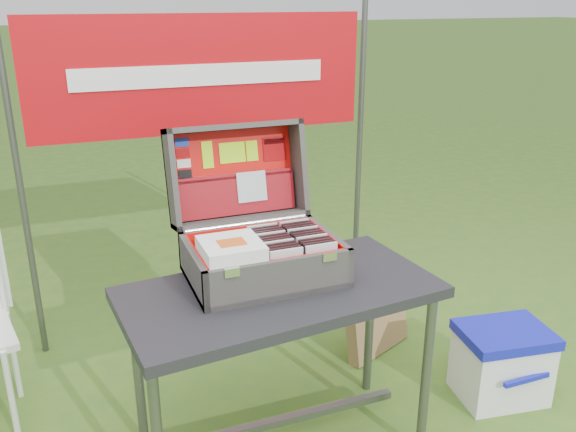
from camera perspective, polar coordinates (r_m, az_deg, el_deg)
name	(u,v)px	position (r m, az deg, el deg)	size (l,w,h in m)	color
table	(281,371)	(2.32, -0.71, -14.31)	(1.10, 0.55, 0.69)	black
table_top	(280,293)	(2.15, -0.74, -7.19)	(1.10, 0.55, 0.04)	black
table_leg_fr	(426,379)	(2.37, 12.77, -14.68)	(0.04, 0.04, 0.65)	#59595B
table_leg_bl	(138,372)	(2.41, -13.86, -14.01)	(0.04, 0.04, 0.65)	#59595B
table_leg_br	(370,324)	(2.67, 7.64, -9.99)	(0.04, 0.04, 0.65)	#59595B
table_brace	(281,421)	(2.45, -0.68, -18.63)	(0.95, 0.03, 0.03)	#59595B
suitcase	(257,207)	(2.18, -2.90, 0.81)	(0.53, 0.54, 0.50)	#5F5C57
suitcase_base_bottom	(264,275)	(2.22, -2.30, -5.51)	(0.53, 0.38, 0.02)	#5F5C57
suitcase_base_wall_front	(281,280)	(2.04, -0.65, -5.99)	(0.53, 0.02, 0.14)	#5F5C57
suitcase_base_wall_back	(248,242)	(2.35, -3.76, -2.41)	(0.53, 0.02, 0.14)	#5F5C57
suitcase_base_wall_left	(193,270)	(2.13, -8.87, -5.05)	(0.02, 0.38, 0.14)	#5F5C57
suitcase_base_wall_right	(328,249)	(2.28, 3.78, -3.12)	(0.02, 0.38, 0.14)	#5F5C57
suitcase_liner_floor	(264,271)	(2.21, -2.30, -5.20)	(0.49, 0.34, 0.01)	red
suitcase_latch_left	(232,272)	(1.95, -5.27, -5.27)	(0.05, 0.01, 0.03)	silver
suitcase_latch_right	(329,257)	(2.06, 3.90, -3.81)	(0.05, 0.01, 0.03)	silver
suitcase_hinge	(247,223)	(2.33, -3.88, -0.70)	(0.02, 0.02, 0.48)	silver
suitcase_lid_back	(233,172)	(2.44, -5.18, 4.08)	(0.53, 0.38, 0.02)	#5F5C57
suitcase_lid_rim_far	(233,126)	(2.37, -5.18, 8.34)	(0.53, 0.02, 0.14)	#5F5C57
suitcase_lid_rim_near	(241,219)	(2.40, -4.40, -0.25)	(0.53, 0.02, 0.14)	#5F5C57
suitcase_lid_rim_left	(171,180)	(2.32, -10.85, 3.34)	(0.02, 0.38, 0.14)	#5F5C57
suitcase_lid_rim_right	(298,167)	(2.46, 0.94, 4.63)	(0.02, 0.38, 0.14)	#5F5C57
suitcase_lid_liner	(234,173)	(2.42, -5.10, 4.07)	(0.49, 0.33, 0.01)	red
suitcase_liner_wall_front	(280,275)	(2.04, -0.79, -5.57)	(0.49, 0.01, 0.12)	red
suitcase_liner_wall_back	(249,240)	(2.33, -3.67, -2.29)	(0.49, 0.01, 0.12)	red
suitcase_liner_wall_left	(197,267)	(2.13, -8.53, -4.74)	(0.01, 0.34, 0.12)	red
suitcase_liner_wall_right	(325,247)	(2.27, 3.47, -2.93)	(0.01, 0.34, 0.12)	red
suitcase_lid_pocket	(237,195)	(2.41, -4.78, 1.97)	(0.47, 0.15, 0.03)	maroon
suitcase_pocket_edge	(236,176)	(2.40, -4.91, 3.76)	(0.46, 0.02, 0.02)	maroon
suitcase_pocket_cd	(252,187)	(2.41, -3.43, 2.77)	(0.12, 0.12, 0.01)	silver
lid_sticker_cc_a	(182,143)	(2.37, -9.91, 6.78)	(0.05, 0.03, 0.00)	#1933B2
lid_sticker_cc_b	(183,153)	(2.37, -9.81, 5.82)	(0.05, 0.03, 0.00)	#9D0104
lid_sticker_cc_c	(184,164)	(2.37, -9.71, 4.86)	(0.05, 0.03, 0.00)	white
lid_sticker_cc_d	(185,174)	(2.37, -9.62, 3.90)	(0.05, 0.03, 0.00)	black
lid_card_neon_tall	(208,155)	(2.39, -7.54, 5.70)	(0.04, 0.10, 0.00)	#AEF00E
lid_card_neon_main	(232,153)	(2.41, -5.23, 5.93)	(0.10, 0.08, 0.00)	#AEF00E
lid_card_neon_small	(252,151)	(2.44, -3.40, 6.11)	(0.05, 0.08, 0.00)	#AEF00E
lid_sticker_band	(274,149)	(2.47, -1.28, 6.31)	(0.10, 0.10, 0.00)	#9D0104
lid_sticker_band_bar	(274,141)	(2.47, -1.34, 7.01)	(0.09, 0.02, 0.00)	black
cd_left_0	(287,268)	(2.07, -0.14, -4.87)	(0.12, 0.01, 0.14)	silver
cd_left_1	(284,265)	(2.08, -0.35, -4.65)	(0.12, 0.01, 0.14)	black
cd_left_2	(282,263)	(2.10, -0.55, -4.43)	(0.12, 0.01, 0.14)	black
cd_left_3	(280,261)	(2.12, -0.75, -4.21)	(0.12, 0.01, 0.14)	black
cd_left_4	(278,258)	(2.14, -0.95, -3.99)	(0.12, 0.01, 0.14)	silver
cd_left_5	(276,256)	(2.16, -1.15, -3.79)	(0.12, 0.01, 0.14)	black
cd_left_6	(274,254)	(2.17, -1.34, -3.58)	(0.12, 0.01, 0.14)	black
cd_left_7	(272,252)	(2.19, -1.53, -3.38)	(0.12, 0.01, 0.14)	black
cd_left_8	(270,250)	(2.21, -1.71, -3.18)	(0.12, 0.01, 0.14)	silver
cd_left_9	(268,248)	(2.23, -1.89, -2.98)	(0.12, 0.01, 0.14)	black
cd_left_10	(266,246)	(2.25, -2.07, -2.79)	(0.12, 0.01, 0.14)	black
cd_left_11	(264,244)	(2.27, -2.25, -2.60)	(0.12, 0.01, 0.14)	black
cd_left_12	(262,242)	(2.28, -2.42, -2.41)	(0.12, 0.01, 0.14)	silver
cd_right_0	(321,262)	(2.11, 3.12, -4.33)	(0.12, 0.01, 0.14)	silver
cd_right_1	(319,260)	(2.13, 2.89, -4.12)	(0.12, 0.01, 0.14)	black
cd_right_2	(316,258)	(2.15, 2.66, -3.91)	(0.12, 0.01, 0.14)	black
cd_right_3	(314,255)	(2.16, 2.43, -3.70)	(0.12, 0.01, 0.14)	black
cd_right_4	(312,253)	(2.18, 2.21, -3.50)	(0.12, 0.01, 0.14)	silver
cd_right_5	(309,251)	(2.20, 2.00, -3.30)	(0.12, 0.01, 0.14)	black
cd_right_6	(307,249)	(2.22, 1.78, -3.10)	(0.12, 0.01, 0.14)	black
cd_right_7	(305,247)	(2.24, 1.57, -2.90)	(0.12, 0.01, 0.14)	black
cd_right_8	(303,245)	(2.25, 1.37, -2.71)	(0.12, 0.01, 0.14)	silver
cd_right_9	(300,243)	(2.27, 1.16, -2.52)	(0.12, 0.01, 0.14)	black
cd_right_10	(298,241)	(2.29, 0.96, -2.34)	(0.12, 0.01, 0.14)	black
cd_right_11	(296,239)	(2.31, 0.77, -2.15)	(0.12, 0.01, 0.14)	black
cd_right_12	(294,237)	(2.32, 0.57, -1.97)	(0.12, 0.01, 0.14)	silver
songbook_0	(231,253)	(2.06, -5.33, -3.50)	(0.20, 0.20, 0.01)	white
songbook_1	(231,252)	(2.06, -5.33, -3.37)	(0.20, 0.20, 0.01)	white
songbook_2	(231,251)	(2.06, -5.34, -3.25)	(0.20, 0.20, 0.01)	white
songbook_3	(231,249)	(2.05, -5.34, -3.12)	(0.20, 0.20, 0.01)	white
songbook_4	(231,248)	(2.05, -5.35, -2.99)	(0.20, 0.20, 0.01)	white
songbook_5	(231,247)	(2.05, -5.35, -2.86)	(0.20, 0.20, 0.01)	white
songbook_6	(231,245)	(2.05, -5.35, -2.73)	(0.20, 0.20, 0.01)	white
songbook_7	(231,244)	(2.05, -5.36, -2.60)	(0.20, 0.20, 0.01)	white
songbook_8	(231,242)	(2.04, -5.36, -2.47)	(0.20, 0.20, 0.01)	white
songbook_graphic	(232,242)	(2.03, -5.29, -2.47)	(0.09, 0.07, 0.00)	#D85919
cooler	(501,363)	(2.84, 19.34, -12.85)	(0.37, 0.28, 0.33)	white
cooler_body	(501,367)	(2.85, 19.29, -13.22)	(0.35, 0.26, 0.28)	white
cooler_lid	(505,334)	(2.77, 19.68, -10.38)	(0.37, 0.28, 0.04)	#131AB7
cooler_handle	(527,380)	(2.74, 21.42, -14.07)	(0.22, 0.02, 0.02)	#131AB7
chair_leg_fr	(11,398)	(2.65, -24.46, -15.21)	(0.02, 0.02, 0.41)	silver
chair_leg_br	(14,356)	(2.91, -24.27, -11.84)	(0.02, 0.02, 0.41)	silver
cardboard_box	(376,311)	(3.02, 8.26, -8.82)	(0.39, 0.06, 0.42)	#A17A48
banner_post_left	(20,185)	(2.97, -23.77, 2.63)	(0.03, 0.03, 1.70)	#59595B
banner_post_right	(359,152)	(3.34, 6.68, 5.96)	(0.03, 0.03, 1.70)	#59595B
banner	(202,75)	(2.95, -8.04, 12.96)	(1.60, 0.01, 0.55)	#A7080F
banner_text	(203,75)	(2.94, -7.98, 12.93)	(1.20, 0.00, 0.10)	white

